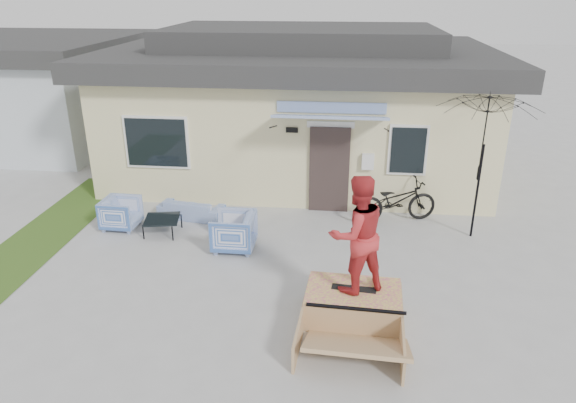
# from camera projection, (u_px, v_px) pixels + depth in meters

# --- Properties ---
(ground) EXTENTS (90.00, 90.00, 0.00)m
(ground) POSITION_uv_depth(u_px,v_px,m) (259.00, 312.00, 8.93)
(ground) COLOR #9E9E9E
(ground) RESTS_ON ground
(grass_strip) EXTENTS (1.40, 8.00, 0.01)m
(grass_strip) POSITION_uv_depth(u_px,v_px,m) (35.00, 243.00, 11.29)
(grass_strip) COLOR #2E4D19
(grass_strip) RESTS_ON ground
(house) EXTENTS (10.80, 8.49, 4.10)m
(house) POSITION_uv_depth(u_px,v_px,m) (301.00, 101.00, 15.52)
(house) COLOR beige
(house) RESTS_ON ground
(neighbor_house) EXTENTS (8.60, 7.60, 3.50)m
(neighbor_house) POSITION_uv_depth(u_px,v_px,m) (9.00, 87.00, 18.48)
(neighbor_house) COLOR #B5BFC9
(neighbor_house) RESTS_ON ground
(loveseat) EXTENTS (1.59, 0.69, 0.60)m
(loveseat) POSITION_uv_depth(u_px,v_px,m) (191.00, 205.00, 12.44)
(loveseat) COLOR #2D58A8
(loveseat) RESTS_ON ground
(armchair_left) EXTENTS (0.74, 0.78, 0.78)m
(armchair_left) POSITION_uv_depth(u_px,v_px,m) (121.00, 212.00, 11.86)
(armchair_left) COLOR #2D58A8
(armchair_left) RESTS_ON ground
(armchair_right) EXTENTS (0.80, 0.85, 0.88)m
(armchair_right) POSITION_uv_depth(u_px,v_px,m) (234.00, 230.00, 10.89)
(armchair_right) COLOR #2D58A8
(armchair_right) RESTS_ON ground
(coffee_table) EXTENTS (0.86, 0.86, 0.36)m
(coffee_table) POSITION_uv_depth(u_px,v_px,m) (163.00, 226.00, 11.67)
(coffee_table) COLOR black
(coffee_table) RESTS_ON ground
(bicycle) EXTENTS (2.05, 1.19, 1.24)m
(bicycle) POSITION_uv_depth(u_px,v_px,m) (396.00, 196.00, 12.12)
(bicycle) COLOR black
(bicycle) RESTS_ON ground
(patio_umbrella) EXTENTS (2.36, 2.23, 2.20)m
(patio_umbrella) POSITION_uv_depth(u_px,v_px,m) (482.00, 161.00, 10.94)
(patio_umbrella) COLOR black
(patio_umbrella) RESTS_ON ground
(skate_ramp) EXTENTS (1.65, 2.13, 0.51)m
(skate_ramp) POSITION_uv_depth(u_px,v_px,m) (353.00, 304.00, 8.68)
(skate_ramp) COLOR tan
(skate_ramp) RESTS_ON ground
(skateboard) EXTENTS (0.74, 0.25, 0.05)m
(skateboard) POSITION_uv_depth(u_px,v_px,m) (354.00, 288.00, 8.62)
(skateboard) COLOR black
(skateboard) RESTS_ON skate_ramp
(skater) EXTENTS (1.20, 1.11, 1.97)m
(skater) POSITION_uv_depth(u_px,v_px,m) (357.00, 233.00, 8.23)
(skater) COLOR red
(skater) RESTS_ON skateboard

